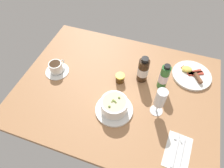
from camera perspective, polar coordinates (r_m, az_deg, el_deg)
name	(u,v)px	position (r cm, az deg, el deg)	size (l,w,h in cm)	color
ground_plane	(117,89)	(110.23, 1.48, -1.60)	(110.00, 84.00, 3.00)	#A8754C
porridge_bowl	(114,106)	(97.66, 0.64, -6.50)	(19.43, 19.43, 9.09)	white
cutlery_setting	(178,150)	(97.21, 18.81, -17.94)	(12.35, 18.16, 0.90)	white
coffee_cup	(56,68)	(118.89, -16.04, 4.47)	(13.97, 13.97, 6.79)	white
wine_glass	(160,99)	(94.61, 13.98, -4.35)	(6.59, 6.59, 16.98)	white
jam_jar	(119,78)	(110.11, 2.20, 1.78)	(5.24, 5.24, 5.06)	#44290F
sauce_bottle_green	(164,77)	(107.32, 14.95, 1.97)	(5.03, 5.03, 16.80)	#337233
sauce_bottle_brown	(143,70)	(108.45, 9.08, 4.02)	(6.02, 6.02, 16.80)	#382314
breakfast_plate	(191,75)	(122.83, 22.26, 2.56)	(22.49, 22.49, 3.70)	white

